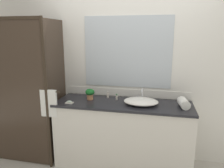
# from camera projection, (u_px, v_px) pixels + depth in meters

# --- Properties ---
(ground_plane) EXTENTS (8.00, 8.00, 0.00)m
(ground_plane) POSITION_uv_depth(u_px,v_px,m) (122.00, 164.00, 3.07)
(ground_plane) COLOR #B7B2A8
(wall_back_with_mirror) EXTENTS (4.40, 0.06, 2.60)m
(wall_back_with_mirror) POSITION_uv_depth(u_px,v_px,m) (127.00, 69.00, 3.10)
(wall_back_with_mirror) COLOR silver
(wall_back_with_mirror) RESTS_ON ground_plane
(vanity_cabinet) EXTENTS (1.80, 0.58, 0.90)m
(vanity_cabinet) POSITION_uv_depth(u_px,v_px,m) (123.00, 134.00, 2.97)
(vanity_cabinet) COLOR silver
(vanity_cabinet) RESTS_ON ground_plane
(shower_enclosure) EXTENTS (1.20, 0.59, 2.00)m
(shower_enclosure) POSITION_uv_depth(u_px,v_px,m) (28.00, 92.00, 2.92)
(shower_enclosure) COLOR #2D2319
(shower_enclosure) RESTS_ON ground_plane
(sink_basin) EXTENTS (0.45, 0.34, 0.08)m
(sink_basin) POSITION_uv_depth(u_px,v_px,m) (141.00, 101.00, 2.80)
(sink_basin) COLOR white
(sink_basin) RESTS_ON vanity_cabinet
(faucet) EXTENTS (0.17, 0.15, 0.16)m
(faucet) POSITION_uv_depth(u_px,v_px,m) (142.00, 96.00, 2.97)
(faucet) COLOR silver
(faucet) RESTS_ON vanity_cabinet
(potted_plant) EXTENTS (0.13, 0.13, 0.15)m
(potted_plant) POSITION_uv_depth(u_px,v_px,m) (90.00, 93.00, 2.99)
(potted_plant) COLOR #B77A51
(potted_plant) RESTS_ON vanity_cabinet
(soap_dish) EXTENTS (0.10, 0.07, 0.04)m
(soap_dish) POSITION_uv_depth(u_px,v_px,m) (69.00, 102.00, 2.85)
(soap_dish) COLOR silver
(soap_dish) RESTS_ON vanity_cabinet
(amenity_bottle_body_wash) EXTENTS (0.03, 0.03, 0.08)m
(amenity_bottle_body_wash) POSITION_uv_depth(u_px,v_px,m) (117.00, 97.00, 3.00)
(amenity_bottle_body_wash) COLOR silver
(amenity_bottle_body_wash) RESTS_ON vanity_cabinet
(amenity_bottle_lotion) EXTENTS (0.03, 0.03, 0.09)m
(amenity_bottle_lotion) POSITION_uv_depth(u_px,v_px,m) (108.00, 95.00, 3.09)
(amenity_bottle_lotion) COLOR silver
(amenity_bottle_lotion) RESTS_ON vanity_cabinet
(rolled_towel_near_edge) EXTENTS (0.15, 0.23, 0.11)m
(rolled_towel_near_edge) POSITION_uv_depth(u_px,v_px,m) (184.00, 103.00, 2.68)
(rolled_towel_near_edge) COLOR white
(rolled_towel_near_edge) RESTS_ON vanity_cabinet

